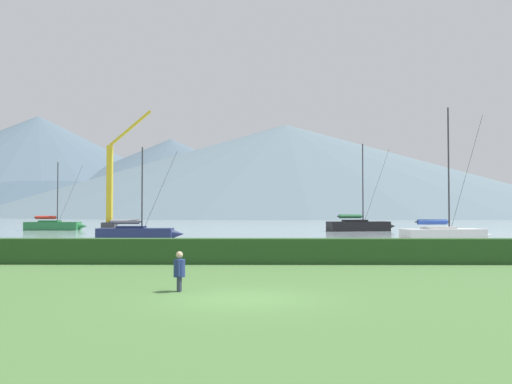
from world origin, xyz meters
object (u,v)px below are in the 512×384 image
sailboat_slip_2 (54,225)px  dock_crane (111,190)px  sailboat_slip_0 (359,225)px  sailboat_slip_4 (137,233)px  sailboat_slip_3 (444,234)px  person_seated_viewer (179,269)px

sailboat_slip_2 → dock_crane: 12.85m
sailboat_slip_2 → dock_crane: dock_crane is taller
sailboat_slip_0 → dock_crane: 37.69m
sailboat_slip_0 → sailboat_slip_4: 31.79m
dock_crane → sailboat_slip_0: bearing=-21.7°
sailboat_slip_3 → dock_crane: (-37.41, 38.64, 4.97)m
sailboat_slip_3 → person_seated_viewer: bearing=-132.3°
sailboat_slip_0 → dock_crane: size_ratio=0.62×
sailboat_slip_2 → person_seated_viewer: bearing=-66.8°
sailboat_slip_2 → sailboat_slip_4: bearing=-57.0°
sailboat_slip_0 → sailboat_slip_3: bearing=-95.5°
sailboat_slip_2 → person_seated_viewer: 61.84m
sailboat_slip_2 → dock_crane: size_ratio=0.50×
sailboat_slip_0 → sailboat_slip_3: sailboat_slip_3 is taller
sailboat_slip_2 → sailboat_slip_4: 29.69m
sailboat_slip_0 → sailboat_slip_2: 39.50m
sailboat_slip_4 → person_seated_viewer: size_ratio=6.48×
person_seated_viewer → sailboat_slip_0: bearing=73.2°
sailboat_slip_0 → sailboat_slip_3: 24.94m
sailboat_slip_2 → sailboat_slip_3: size_ratio=0.81×
person_seated_viewer → dock_crane: size_ratio=0.07×
sailboat_slip_2 → person_seated_viewer: size_ratio=7.12×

